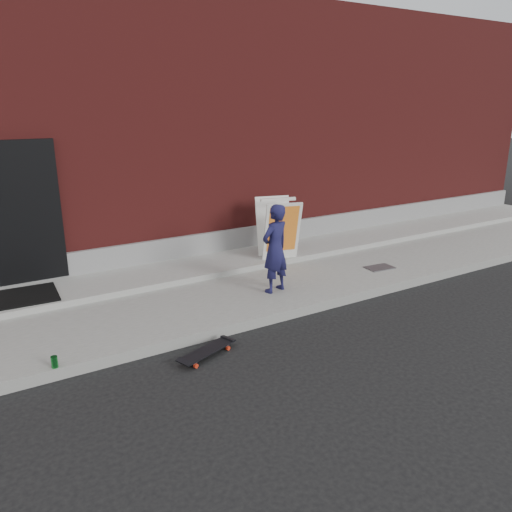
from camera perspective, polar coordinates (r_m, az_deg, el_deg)
ground at (r=7.19m, az=1.07°, el=-8.02°), size 80.00×80.00×0.00m
sidewalk at (r=8.37m, az=-4.43°, el=-3.79°), size 20.00×3.00×0.15m
apron at (r=9.09m, az=-7.03°, el=-1.31°), size 20.00×1.20×0.10m
building at (r=12.98m, az=-16.12°, el=14.02°), size 20.00×8.10×5.00m
child at (r=7.84m, az=2.19°, el=0.85°), size 0.59×0.46×1.42m
skateboard at (r=6.39m, az=-5.62°, el=-10.75°), size 0.86×0.49×0.09m
pizza_sign at (r=9.34m, az=2.56°, el=3.22°), size 0.86×0.94×1.13m
soda_can at (r=6.27m, az=-22.04°, el=-11.16°), size 0.10×0.10×0.14m
doormat at (r=8.30m, az=-25.31°, el=-4.24°), size 1.07×0.88×0.03m
utility_plate at (r=9.43m, az=13.94°, el=-1.29°), size 0.54×0.37×0.02m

